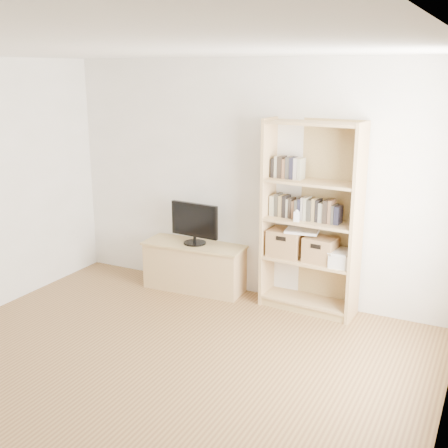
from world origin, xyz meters
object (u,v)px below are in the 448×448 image
Objects in this scene: basket_left at (286,243)px; basket_right at (321,250)px; tv_stand at (195,267)px; television at (195,224)px; bookshelf at (311,218)px; baby_monitor at (297,217)px; laptop at (302,231)px.

basket_left reaches higher than basket_right.
television reaches higher than tv_stand.
basket_right is at bearing -2.60° from bookshelf.
baby_monitor is (1.24, -0.07, 0.25)m from television.
television is at bearing 173.03° from baby_monitor.
basket_right is (0.39, -0.03, -0.01)m from basket_left.
basket_left is 0.39m from basket_right.
television is at bearing -174.58° from bookshelf.
basket_right is at bearing 16.60° from baby_monitor.
television is (-1.36, -0.04, -0.22)m from bookshelf.
television is 1.27m from laptop.
bookshelf is 6.36× the size of basket_right.
bookshelf is 0.17m from laptop.
laptop is (0.18, -0.02, 0.16)m from basket_left.
laptop is (-0.21, 0.01, 0.17)m from basket_right.
basket_left is at bearing 138.10° from baby_monitor.
bookshelf is at bearing 179.23° from basket_right.
bookshelf is at bearing 6.13° from television.
baby_monitor is (-0.12, -0.10, 0.03)m from bookshelf.
bookshelf is 5.96× the size of laptop.
television is at bearing 172.87° from laptop.
baby_monitor reaches higher than basket_left.
basket_left is (1.09, 0.05, -0.08)m from television.
basket_right is (1.48, 0.02, 0.42)m from tv_stand.
tv_stand is 3.28× the size of basket_left.
baby_monitor is at bearing -135.00° from bookshelf.
bookshelf reaches higher than laptop.
tv_stand is 3.41× the size of laptop.
basket_right is at bearing 5.47° from television.
laptop is at bearing 6.10° from television.
tv_stand is 0.52m from television.
laptop is at bearing -1.83° from tv_stand.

